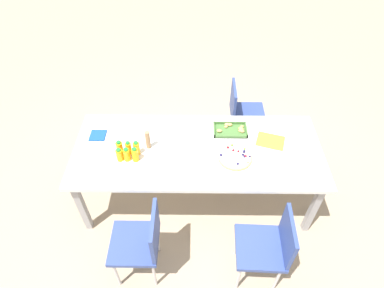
# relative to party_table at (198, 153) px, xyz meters

# --- Properties ---
(ground_plane) EXTENTS (12.00, 12.00, 0.00)m
(ground_plane) POSITION_rel_party_table_xyz_m (0.00, 0.00, -0.68)
(ground_plane) COLOR tan
(party_table) EXTENTS (2.33, 0.96, 0.74)m
(party_table) POSITION_rel_party_table_xyz_m (0.00, 0.00, 0.00)
(party_table) COLOR silver
(party_table) RESTS_ON ground_plane
(chair_near_left) EXTENTS (0.40, 0.40, 0.83)m
(chair_near_left) POSITION_rel_party_table_xyz_m (-0.46, -0.81, -0.18)
(chair_near_left) COLOR #33478C
(chair_near_left) RESTS_ON ground_plane
(chair_far_right) EXTENTS (0.40, 0.40, 0.83)m
(chair_far_right) POSITION_rel_party_table_xyz_m (0.53, 0.85, -0.18)
(chair_far_right) COLOR #33478C
(chair_far_right) RESTS_ON ground_plane
(chair_near_right) EXTENTS (0.42, 0.42, 0.83)m
(chair_near_right) POSITION_rel_party_table_xyz_m (0.58, -0.84, -0.18)
(chair_near_right) COLOR #33478C
(chair_near_right) RESTS_ON ground_plane
(juice_bottle_0) EXTENTS (0.06, 0.06, 0.14)m
(juice_bottle_0) POSITION_rel_party_table_xyz_m (-0.70, -0.14, 0.12)
(juice_bottle_0) COLOR #F9AC14
(juice_bottle_0) RESTS_ON party_table
(juice_bottle_1) EXTENTS (0.06, 0.06, 0.14)m
(juice_bottle_1) POSITION_rel_party_table_xyz_m (-0.64, -0.14, 0.12)
(juice_bottle_1) COLOR #F9AC14
(juice_bottle_1) RESTS_ON party_table
(juice_bottle_2) EXTENTS (0.06, 0.06, 0.15)m
(juice_bottle_2) POSITION_rel_party_table_xyz_m (-0.56, -0.14, 0.13)
(juice_bottle_2) COLOR #F9AE14
(juice_bottle_2) RESTS_ON party_table
(juice_bottle_3) EXTENTS (0.06, 0.06, 0.15)m
(juice_bottle_3) POSITION_rel_party_table_xyz_m (-0.71, -0.06, 0.13)
(juice_bottle_3) COLOR #FAAE14
(juice_bottle_3) RESTS_ON party_table
(juice_bottle_4) EXTENTS (0.05, 0.05, 0.14)m
(juice_bottle_4) POSITION_rel_party_table_xyz_m (-0.63, -0.06, 0.12)
(juice_bottle_4) COLOR #FAAC14
(juice_bottle_4) RESTS_ON party_table
(juice_bottle_5) EXTENTS (0.06, 0.06, 0.15)m
(juice_bottle_5) POSITION_rel_party_table_xyz_m (-0.56, -0.06, 0.13)
(juice_bottle_5) COLOR #F9AC14
(juice_bottle_5) RESTS_ON party_table
(fruit_pizza) EXTENTS (0.31, 0.31, 0.05)m
(fruit_pizza) POSITION_rel_party_table_xyz_m (0.34, -0.11, 0.07)
(fruit_pizza) COLOR tan
(fruit_pizza) RESTS_ON party_table
(snack_tray) EXTENTS (0.33, 0.21, 0.04)m
(snack_tray) POSITION_rel_party_table_xyz_m (0.33, 0.25, 0.07)
(snack_tray) COLOR #477238
(snack_tray) RESTS_ON party_table
(plate_stack) EXTENTS (0.21, 0.21, 0.02)m
(plate_stack) POSITION_rel_party_table_xyz_m (-0.05, -0.05, 0.07)
(plate_stack) COLOR silver
(plate_stack) RESTS_ON party_table
(napkin_stack) EXTENTS (0.15, 0.15, 0.01)m
(napkin_stack) POSITION_rel_party_table_xyz_m (-0.97, 0.17, 0.06)
(napkin_stack) COLOR #194CA5
(napkin_stack) RESTS_ON party_table
(cardboard_tube) EXTENTS (0.04, 0.04, 0.20)m
(cardboard_tube) POSITION_rel_party_table_xyz_m (-0.46, 0.02, 0.16)
(cardboard_tube) COLOR #9E7A56
(cardboard_tube) RESTS_ON party_table
(paper_folder) EXTENTS (0.31, 0.27, 0.01)m
(paper_folder) POSITION_rel_party_table_xyz_m (0.70, 0.11, 0.06)
(paper_folder) COLOR yellow
(paper_folder) RESTS_ON party_table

